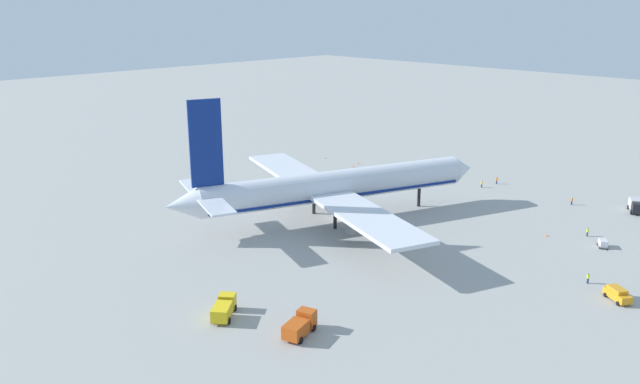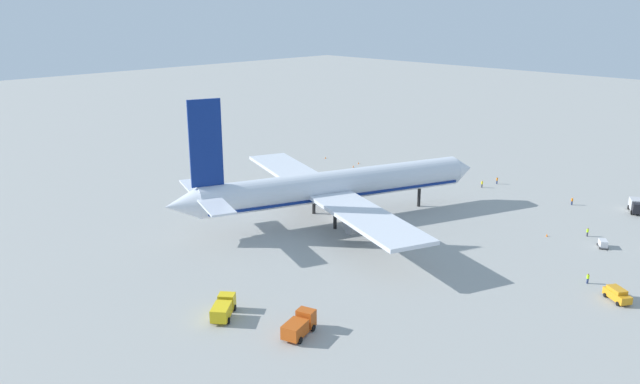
{
  "view_description": "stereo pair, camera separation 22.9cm",
  "coord_description": "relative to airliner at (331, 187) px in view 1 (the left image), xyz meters",
  "views": [
    {
      "loc": [
        -88.06,
        -83.99,
        42.25
      ],
      "look_at": [
        -1.16,
        3.65,
        5.19
      ],
      "focal_mm": 35.37,
      "sensor_mm": 36.0,
      "label": 1
    },
    {
      "loc": [
        -87.89,
        -84.15,
        42.25
      ],
      "look_at": [
        -1.16,
        3.65,
        5.19
      ],
      "focal_mm": 35.37,
      "sensor_mm": 36.0,
      "label": 2
    }
  ],
  "objects": [
    {
      "name": "ground_plane",
      "position": [
        1.37,
        -0.38,
        -7.01
      ],
      "size": [
        600.0,
        600.0,
        0.0
      ],
      "primitive_type": "plane",
      "color": "#9E9E99"
    },
    {
      "name": "airliner",
      "position": [
        0.0,
        0.0,
        0.0
      ],
      "size": [
        65.51,
        65.61,
        26.1
      ],
      "color": "silver",
      "rests_on": "ground"
    },
    {
      "name": "service_truck_1",
      "position": [
        -40.14,
        -18.27,
        -5.66
      ],
      "size": [
        6.1,
        5.62,
        2.44
      ],
      "color": "yellow",
      "rests_on": "ground"
    },
    {
      "name": "service_truck_2",
      "position": [
        -35.99,
        -29.47,
        -5.59
      ],
      "size": [
        6.13,
        4.02,
        2.77
      ],
      "color": "#BF4C14",
      "rests_on": "ground"
    },
    {
      "name": "service_truck_3",
      "position": [
        49.29,
        -41.67,
        -5.53
      ],
      "size": [
        5.96,
        4.57,
        2.62
      ],
      "color": "black",
      "rests_on": "ground"
    },
    {
      "name": "service_van",
      "position": [
        4.26,
        -55.16,
        -5.98
      ],
      "size": [
        3.94,
        4.72,
        1.97
      ],
      "color": "orange",
      "rests_on": "ground"
    },
    {
      "name": "baggage_cart_0",
      "position": [
        24.23,
        -45.03,
        -6.25
      ],
      "size": [
        3.11,
        2.64,
        1.39
      ],
      "color": "#595B60",
      "rests_on": "ground"
    },
    {
      "name": "ground_worker_0",
      "position": [
        27.77,
        -40.68,
        -6.15
      ],
      "size": [
        0.54,
        0.54,
        1.7
      ],
      "color": "#3F3F47",
      "rests_on": "ground"
    },
    {
      "name": "ground_worker_1",
      "position": [
        44.63,
        -30.05,
        -6.14
      ],
      "size": [
        0.55,
        0.55,
        1.71
      ],
      "color": "navy",
      "rests_on": "ground"
    },
    {
      "name": "ground_worker_2",
      "position": [
        7.09,
        -49.58,
        -6.14
      ],
      "size": [
        0.56,
        0.56,
        1.7
      ],
      "color": "navy",
      "rests_on": "ground"
    },
    {
      "name": "ground_worker_3",
      "position": [
        42.45,
        -9.0,
        -6.13
      ],
      "size": [
        0.48,
        0.48,
        1.73
      ],
      "color": "#3F3F47",
      "rests_on": "ground"
    },
    {
      "name": "ground_worker_4",
      "position": [
        47.84,
        -9.86,
        -6.14
      ],
      "size": [
        0.51,
        0.51,
        1.72
      ],
      "color": "navy",
      "rests_on": "ground"
    },
    {
      "name": "traffic_cone_0",
      "position": [
        38.69,
        27.2,
        -6.73
      ],
      "size": [
        0.36,
        0.36,
        0.55
      ],
      "primitive_type": "cone",
      "color": "orange",
      "rests_on": "ground"
    },
    {
      "name": "traffic_cone_1",
      "position": [
        22.33,
        -35.35,
        -6.73
      ],
      "size": [
        0.36,
        0.36,
        0.55
      ],
      "primitive_type": "cone",
      "color": "orange",
      "rests_on": "ground"
    },
    {
      "name": "traffic_cone_2",
      "position": [
        36.66,
        37.97,
        -6.73
      ],
      "size": [
        0.36,
        0.36,
        0.55
      ],
      "primitive_type": "cone",
      "color": "orange",
      "rests_on": "ground"
    },
    {
      "name": "traffic_cone_3",
      "position": [
        34.9,
        25.64,
        -6.73
      ],
      "size": [
        0.36,
        0.36,
        0.55
      ],
      "primitive_type": "cone",
      "color": "orange",
      "rests_on": "ground"
    }
  ]
}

